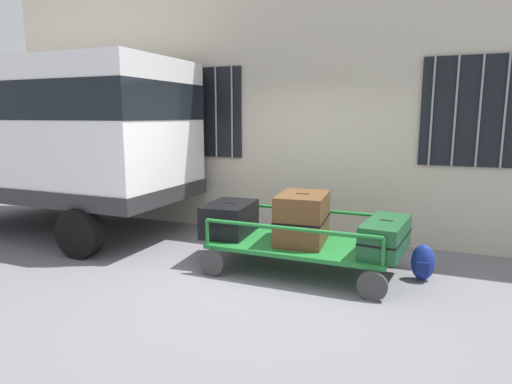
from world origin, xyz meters
TOP-DOWN VIEW (x-y plane):
  - ground_plane at (0.00, 0.00)m, footprint 40.00×40.00m
  - building_wall at (0.00, 2.24)m, footprint 12.00×0.38m
  - van at (-4.10, 0.82)m, footprint 4.65×2.17m
  - luggage_cart at (0.36, 0.48)m, footprint 2.25×1.24m
  - cart_railing at (0.36, 0.48)m, footprint 2.15×1.11m
  - suitcase_left_bottom at (-0.66, 0.50)m, footprint 0.63×0.90m
  - suitcase_midleft_bottom at (0.36, 0.49)m, footprint 0.65×0.86m
  - suitcase_center_bottom at (1.37, 0.46)m, footprint 0.52×1.03m
  - backpack at (1.79, 0.72)m, footprint 0.27×0.22m

SIDE VIEW (x-z plane):
  - ground_plane at x=0.00m, z-range 0.00..0.00m
  - backpack at x=1.79m, z-range 0.00..0.44m
  - luggage_cart at x=0.36m, z-range 0.13..0.51m
  - suitcase_center_bottom at x=1.37m, z-range 0.37..0.76m
  - suitcase_left_bottom at x=-0.66m, z-range 0.37..0.80m
  - cart_railing at x=0.36m, z-range 0.48..0.81m
  - suitcase_midleft_bottom at x=0.36m, z-range 0.37..0.99m
  - van at x=-4.10m, z-range 0.32..3.10m
  - building_wall at x=0.00m, z-range 0.00..5.00m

